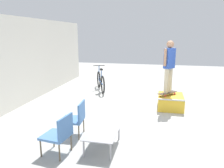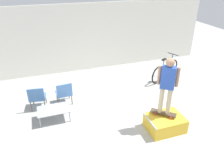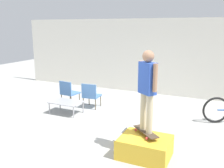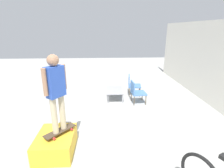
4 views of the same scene
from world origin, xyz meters
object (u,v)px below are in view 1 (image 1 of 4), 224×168
object	(u,v)px
skate_ramp_box	(170,102)
patio_chair_left	(59,133)
patio_chair_right	(76,117)
skateboard_on_ramp	(167,93)
coffee_table	(103,133)
bicycle	(101,81)
person_skater	(169,63)

from	to	relation	value
skate_ramp_box	patio_chair_left	world-z (taller)	patio_chair_left
skate_ramp_box	patio_chair_right	xyz separation A→B (m)	(-2.61, 2.34, 0.26)
skateboard_on_ramp	patio_chair_right	world-z (taller)	patio_chair_right
coffee_table	bicycle	xyz separation A→B (m)	(4.79, 1.36, 0.05)
person_skater	bicycle	bearing A→B (deg)	93.92
patio_chair_right	bicycle	xyz separation A→B (m)	(4.35, 0.57, -0.07)
patio_chair_right	coffee_table	bearing A→B (deg)	55.98
person_skater	patio_chair_right	world-z (taller)	person_skater
skateboard_on_ramp	coffee_table	distance (m)	3.36
skate_ramp_box	bicycle	distance (m)	3.39
skate_ramp_box	person_skater	bearing A→B (deg)	99.25
skate_ramp_box	skateboard_on_ramp	distance (m)	0.32
patio_chair_right	bicycle	bearing A→B (deg)	-177.26
skateboard_on_ramp	patio_chair_right	bearing A→B (deg)	-178.36
coffee_table	patio_chair_left	bearing A→B (deg)	119.58
skateboard_on_ramp	bicycle	bearing A→B (deg)	100.00
bicycle	skateboard_on_ramp	bearing A→B (deg)	-146.72
person_skater	patio_chair_right	bearing A→B (deg)	175.55
coffee_table	patio_chair_right	distance (m)	0.91
skate_ramp_box	skateboard_on_ramp	world-z (taller)	skateboard_on_ramp
patio_chair_left	bicycle	xyz separation A→B (m)	(5.24, 0.57, -0.07)
skateboard_on_ramp	patio_chair_left	xyz separation A→B (m)	(-3.49, 2.22, -0.04)
skateboard_on_ramp	bicycle	world-z (taller)	bicycle
skate_ramp_box	person_skater	xyz separation A→B (m)	(-0.02, 0.11, 1.31)
skateboard_on_ramp	coffee_table	size ratio (longest dim) A/B	0.69
coffee_table	bicycle	distance (m)	4.98
bicycle	coffee_table	bearing A→B (deg)	171.28
coffee_table	patio_chair_left	world-z (taller)	patio_chair_left
skateboard_on_ramp	bicycle	size ratio (longest dim) A/B	0.41
coffee_table	patio_chair_right	world-z (taller)	patio_chair_right
patio_chair_left	patio_chair_right	xyz separation A→B (m)	(0.89, -0.00, 0.00)
patio_chair_left	bicycle	bearing A→B (deg)	-165.96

